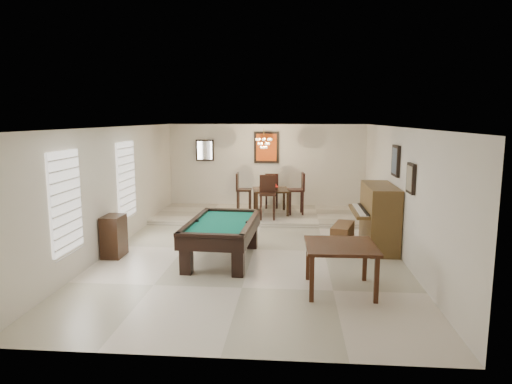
# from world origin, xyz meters

# --- Properties ---
(ground_plane) EXTENTS (6.00, 9.00, 0.02)m
(ground_plane) POSITION_xyz_m (0.00, 0.00, -0.01)
(ground_plane) COLOR beige
(wall_back) EXTENTS (6.00, 0.04, 2.60)m
(wall_back) POSITION_xyz_m (0.00, 4.50, 1.30)
(wall_back) COLOR silver
(wall_back) RESTS_ON ground_plane
(wall_front) EXTENTS (6.00, 0.04, 2.60)m
(wall_front) POSITION_xyz_m (0.00, -4.50, 1.30)
(wall_front) COLOR silver
(wall_front) RESTS_ON ground_plane
(wall_left) EXTENTS (0.04, 9.00, 2.60)m
(wall_left) POSITION_xyz_m (-3.00, 0.00, 1.30)
(wall_left) COLOR silver
(wall_left) RESTS_ON ground_plane
(wall_right) EXTENTS (0.04, 9.00, 2.60)m
(wall_right) POSITION_xyz_m (3.00, 0.00, 1.30)
(wall_right) COLOR silver
(wall_right) RESTS_ON ground_plane
(ceiling) EXTENTS (6.00, 9.00, 0.04)m
(ceiling) POSITION_xyz_m (0.00, 0.00, 2.60)
(ceiling) COLOR white
(ceiling) RESTS_ON wall_back
(dining_step) EXTENTS (6.00, 2.50, 0.12)m
(dining_step) POSITION_xyz_m (0.00, 3.25, 0.06)
(dining_step) COLOR beige
(dining_step) RESTS_ON ground_plane
(window_left_front) EXTENTS (0.06, 1.00, 1.70)m
(window_left_front) POSITION_xyz_m (-2.97, -2.20, 1.40)
(window_left_front) COLOR white
(window_left_front) RESTS_ON wall_left
(window_left_rear) EXTENTS (0.06, 1.00, 1.70)m
(window_left_rear) POSITION_xyz_m (-2.97, 0.60, 1.40)
(window_left_rear) COLOR white
(window_left_rear) RESTS_ON wall_left
(pool_table) EXTENTS (1.34, 2.33, 0.76)m
(pool_table) POSITION_xyz_m (-0.56, -0.76, 0.38)
(pool_table) COLOR black
(pool_table) RESTS_ON ground_plane
(square_table) EXTENTS (1.15, 1.15, 0.77)m
(square_table) POSITION_xyz_m (1.60, -2.23, 0.39)
(square_table) COLOR black
(square_table) RESTS_ON ground_plane
(upright_piano) EXTENTS (0.92, 1.65, 1.37)m
(upright_piano) POSITION_xyz_m (2.52, 0.34, 0.69)
(upright_piano) COLOR brown
(upright_piano) RESTS_ON ground_plane
(piano_bench) EXTENTS (0.61, 1.00, 0.52)m
(piano_bench) POSITION_xyz_m (1.91, 0.28, 0.26)
(piano_bench) COLOR brown
(piano_bench) RESTS_ON ground_plane
(apothecary_chest) EXTENTS (0.38, 0.56, 0.85)m
(apothecary_chest) POSITION_xyz_m (-2.78, -0.73, 0.42)
(apothecary_chest) COLOR black
(apothecary_chest) RESTS_ON ground_plane
(dining_table) EXTENTS (1.11, 1.11, 0.81)m
(dining_table) POSITION_xyz_m (0.20, 3.22, 0.53)
(dining_table) COLOR black
(dining_table) RESTS_ON dining_step
(flower_vase) EXTENTS (0.18, 0.18, 0.24)m
(flower_vase) POSITION_xyz_m (0.20, 3.22, 1.05)
(flower_vase) COLOR red
(flower_vase) RESTS_ON dining_table
(dining_chair_south) EXTENTS (0.46, 0.46, 1.16)m
(dining_chair_south) POSITION_xyz_m (0.15, 2.47, 0.70)
(dining_chair_south) COLOR black
(dining_chair_south) RESTS_ON dining_step
(dining_chair_north) EXTENTS (0.41, 0.41, 1.05)m
(dining_chair_north) POSITION_xyz_m (0.18, 4.02, 0.65)
(dining_chair_north) COLOR black
(dining_chair_north) RESTS_ON dining_step
(dining_chair_west) EXTENTS (0.43, 0.43, 1.14)m
(dining_chair_west) POSITION_xyz_m (-0.56, 3.23, 0.69)
(dining_chair_west) COLOR black
(dining_chair_west) RESTS_ON dining_step
(dining_chair_east) EXTENTS (0.48, 0.48, 1.17)m
(dining_chair_east) POSITION_xyz_m (0.91, 3.18, 0.70)
(dining_chair_east) COLOR black
(dining_chair_east) RESTS_ON dining_step
(chandelier) EXTENTS (0.44, 0.44, 0.60)m
(chandelier) POSITION_xyz_m (0.00, 3.20, 2.20)
(chandelier) COLOR #FFE5B2
(chandelier) RESTS_ON ceiling
(back_painting) EXTENTS (0.75, 0.06, 0.95)m
(back_painting) POSITION_xyz_m (0.00, 4.46, 1.90)
(back_painting) COLOR #D84C14
(back_painting) RESTS_ON wall_back
(back_mirror) EXTENTS (0.55, 0.06, 0.65)m
(back_mirror) POSITION_xyz_m (-1.90, 4.46, 1.80)
(back_mirror) COLOR white
(back_mirror) RESTS_ON wall_back
(right_picture_upper) EXTENTS (0.06, 0.55, 0.65)m
(right_picture_upper) POSITION_xyz_m (2.96, 0.30, 1.90)
(right_picture_upper) COLOR slate
(right_picture_upper) RESTS_ON wall_right
(right_picture_lower) EXTENTS (0.06, 0.45, 0.55)m
(right_picture_lower) POSITION_xyz_m (2.96, -1.00, 1.70)
(right_picture_lower) COLOR gray
(right_picture_lower) RESTS_ON wall_right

